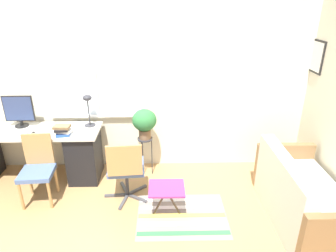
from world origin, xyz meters
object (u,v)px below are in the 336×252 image
Objects in this scene: office_chair_swivel at (126,168)px; potted_plant at (144,122)px; keyboard at (11,134)px; mouse at (33,133)px; monitor at (19,111)px; desk_chair_wooden at (38,167)px; folding_stool at (167,190)px; book_stack at (63,130)px; couch_loveseat at (302,199)px; plant_stand at (145,144)px; desk_lamp at (88,104)px.

office_chair_swivel is 2.02× the size of potted_plant.
mouse is at bearing -1.06° from keyboard.
monitor is 0.91m from desk_chair_wooden.
folding_stool is at bearing -26.40° from monitor.
keyboard is at bearing 136.34° from desk_chair_wooden.
book_stack reaches higher than couch_loveseat.
plant_stand is at bearing 14.04° from potted_plant.
plant_stand is (1.72, -0.09, -0.48)m from monitor.
monitor is 1.79m from plant_stand.
keyboard is 0.64m from desk_chair_wooden.
office_chair_swivel is at bearing -18.34° from mouse.
keyboard is 1.62m from office_chair_swivel.
office_chair_swivel is (1.11, -0.06, 0.01)m from desk_chair_wooden.
folding_stool is at bearing -27.00° from book_stack.
folding_stool is (-1.56, 0.12, 0.07)m from couch_loveseat.
book_stack is 1.08m from potted_plant.
mouse is 0.32× the size of book_stack.
folding_stool is (0.29, -0.90, -0.15)m from plant_stand.
potted_plant reaches higher than folding_stool.
desk_chair_wooden is at bearing 167.05° from folding_stool.
folding_stool is at bearing -72.41° from potted_plant.
keyboard is 3.73m from couch_loveseat.
mouse is 0.80m from desk_lamp.
office_chair_swivel is at bearing -15.15° from keyboard.
mouse is 0.16× the size of desk_lamp.
desk_lamp is at bearing -0.10° from monitor.
folding_stool is (1.06, -0.99, -0.72)m from desk_lamp.
monitor is 0.75m from book_stack.
potted_plant is (0.77, -0.09, -0.23)m from desk_lamp.
folding_stool is (2.01, -1.00, -0.62)m from monitor.
desk_lamp is 1.62m from folding_stool.
keyboard is 2.20m from folding_stool.
book_stack reaches higher than plant_stand.
desk_chair_wooden is 1.11m from office_chair_swivel.
mouse is at bearing 75.74° from couch_loveseat.
mouse is at bearing 106.59° from desk_chair_wooden.
potted_plant is 1.07m from folding_stool.
keyboard reaches higher than folding_stool.
keyboard is 0.50× the size of desk_chair_wooden.
couch_loveseat is at bearing -29.02° from plant_stand.
book_stack is 1.12m from plant_stand.
desk_lamp is 1.07m from office_chair_swivel.
desk_lamp reaches higher than monitor.
plant_stand is (1.76, 0.18, -0.26)m from keyboard.
folding_stool is at bearing -72.41° from plant_stand.
monitor is 0.35m from keyboard.
desk_lamp is 0.81m from potted_plant.
mouse reaches higher than plant_stand.
keyboard is 1.07m from desk_lamp.
monitor is 1.73m from office_chair_swivel.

